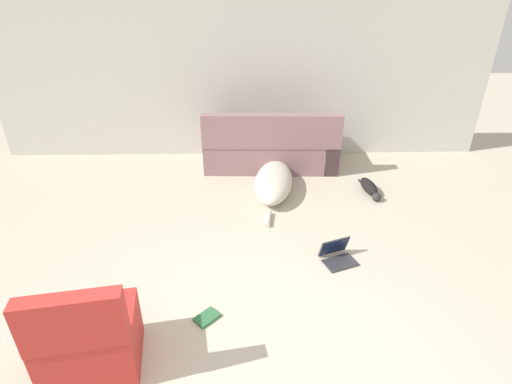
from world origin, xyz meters
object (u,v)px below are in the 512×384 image
at_px(cat, 370,188).
at_px(book_green, 207,317).
at_px(dog, 274,180).
at_px(couch, 271,149).
at_px(side_chair, 89,339).
at_px(laptop_open, 337,253).

height_order(cat, book_green, cat).
distance_m(dog, cat, 1.24).
bearing_deg(book_green, couch, 77.18).
height_order(couch, side_chair, couch).
bearing_deg(book_green, laptop_open, 32.08).
xyz_separation_m(dog, cat, (1.24, -0.12, -0.07)).
xyz_separation_m(dog, side_chair, (-1.44, -2.71, 0.14)).
relative_size(laptop_open, side_chair, 0.47).
bearing_deg(laptop_open, cat, 41.89).
height_order(couch, book_green, couch).
bearing_deg(cat, book_green, -49.73).
height_order(couch, cat, couch).
bearing_deg(side_chair, couch, -122.13).
relative_size(cat, book_green, 2.73).
height_order(couch, laptop_open, couch).
bearing_deg(side_chair, book_green, -158.74).
distance_m(couch, laptop_open, 2.30).
relative_size(couch, dog, 1.16).
relative_size(dog, laptop_open, 4.27).
bearing_deg(cat, couch, -132.35).
relative_size(dog, side_chair, 2.00).
distance_m(cat, side_chair, 3.73).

